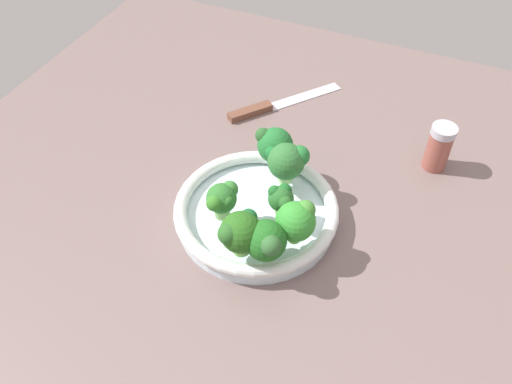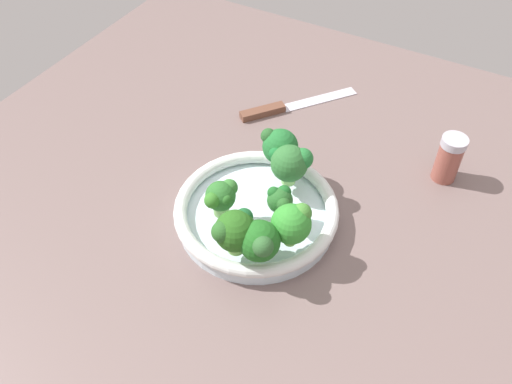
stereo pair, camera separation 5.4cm
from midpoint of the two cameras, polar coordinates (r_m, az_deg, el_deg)
The scene contains 11 objects.
ground_plane at distance 94.05cm, azimuth -1.24°, elevation -3.65°, with size 130.00×130.00×2.50cm, color #705C59.
bowl at distance 91.66cm, azimuth -1.69°, elevation -2.21°, with size 27.85×27.85×4.09cm.
broccoli_floret_0 at distance 80.66cm, azimuth -3.61°, elevation -4.30°, with size 7.03×6.45×7.64cm.
broccoli_floret_1 at distance 80.15cm, azimuth -0.94°, elevation -5.19°, with size 6.53×6.71×6.99cm.
broccoli_floret_2 at distance 82.07cm, azimuth 2.43°, elevation -3.03°, with size 6.28×6.28×7.46cm.
broccoli_floret_3 at distance 93.99cm, azimuth 0.28°, elevation 4.87°, with size 6.83×6.77×7.53cm.
broccoli_floret_4 at distance 91.27cm, azimuth 1.68°, elevation 3.26°, with size 6.48×6.80×7.54cm.
broccoli_floret_5 at distance 86.00cm, azimuth -5.38°, elevation -0.79°, with size 6.44×4.93×6.44cm.
broccoli_floret_6 at distance 86.36cm, azimuth 0.83°, elevation -0.84°, with size 4.63×4.65×5.36cm.
knife at distance 115.74cm, azimuth 0.16°, elevation 9.00°, with size 22.27×18.49×1.50cm.
pepper_shaker at distance 104.03cm, azimuth 17.29°, elevation 4.50°, with size 4.61×4.61×9.37cm.
Camera 1 is at (-55.66, -23.84, 70.78)cm, focal length 38.04 mm.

